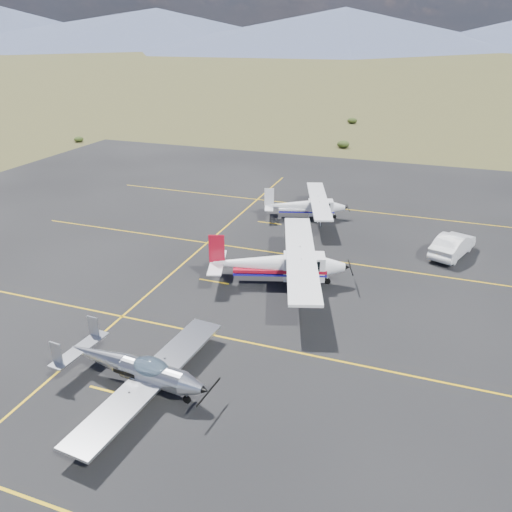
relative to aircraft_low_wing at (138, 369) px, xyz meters
The scene contains 6 objects.
ground 3.54m from the aircraft_low_wing, 56.22° to the left, with size 1600.00×1600.00×0.00m, color #383D1C.
apron 10.05m from the aircraft_low_wing, 79.12° to the left, with size 72.00×72.00×0.02m, color black.
aircraft_low_wing is the anchor object (origin of this frame).
aircraft_cessna 11.81m from the aircraft_low_wing, 76.30° to the left, with size 8.44×12.29×3.14m.
aircraft_plain 23.48m from the aircraft_low_wing, 86.66° to the left, with size 6.79×9.88×2.53m.
sedan 23.33m from the aircraft_low_wing, 56.88° to the left, with size 1.66×4.75×1.56m, color white.
Camera 1 is at (8.77, -17.54, 14.19)m, focal length 35.00 mm.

